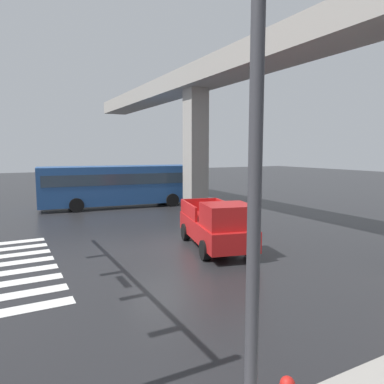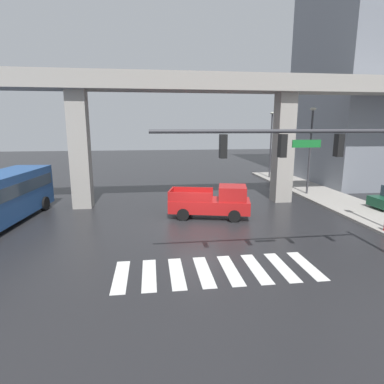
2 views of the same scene
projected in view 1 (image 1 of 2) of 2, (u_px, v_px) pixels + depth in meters
ground_plane at (159, 248)px, 15.19m from camera, size 120.00×120.00×0.00m
crosswalk_stripes at (13, 267)px, 12.59m from camera, size 8.25×2.80×0.01m
elevated_overpass at (271, 67)px, 17.01m from camera, size 52.85×2.43×9.37m
pickup_truck at (217, 226)px, 14.81m from camera, size 5.40×3.05×2.08m
city_bus at (118, 184)px, 25.94m from camera, size 3.65×11.00×2.99m
street_lamp_near_corner at (256, 109)px, 3.93m from camera, size 0.44×0.70×7.24m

